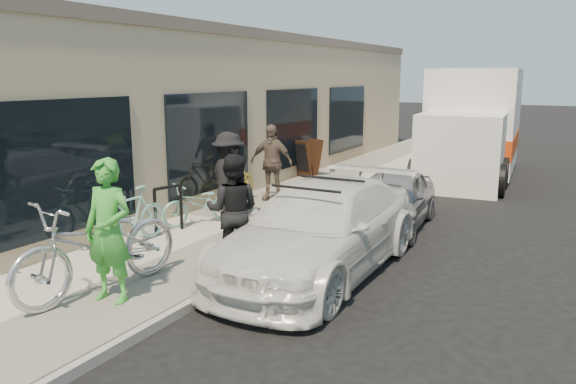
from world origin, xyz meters
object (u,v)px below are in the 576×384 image
at_px(bike_rack, 168,204).
at_px(sedan_white, 320,229).
at_px(sedan_silver, 392,199).
at_px(woman_rider, 109,231).
at_px(man_standing, 233,211).
at_px(moving_truck, 472,129).
at_px(bystander_a, 229,178).
at_px(tandem_bike, 99,245).
at_px(cruiser_bike_c, 237,183).
at_px(cruiser_bike_a, 131,217).
at_px(sandwich_board, 307,158).
at_px(bystander_b, 271,162).
at_px(cruiser_bike_b, 200,204).

height_order(bike_rack, sedan_white, sedan_white).
distance_m(sedan_white, sedan_silver, 3.14).
xyz_separation_m(woman_rider, man_standing, (0.62, 1.94, -0.07)).
height_order(sedan_silver, moving_truck, moving_truck).
bearing_deg(sedan_white, bystander_a, 152.28).
height_order(sedan_white, man_standing, man_standing).
relative_size(tandem_bike, cruiser_bike_c, 1.47).
xyz_separation_m(bike_rack, cruiser_bike_a, (-0.01, -0.96, -0.03)).
height_order(sandwich_board, tandem_bike, tandem_bike).
bearing_deg(sedan_silver, bystander_b, 165.43).
distance_m(man_standing, cruiser_bike_a, 2.19).
xyz_separation_m(bike_rack, moving_truck, (3.62, 10.14, 0.76)).
height_order(woman_rider, bystander_b, woman_rider).
bearing_deg(sedan_silver, moving_truck, 83.57).
bearing_deg(bike_rack, sedan_white, -4.68).
xyz_separation_m(cruiser_bike_a, cruiser_bike_c, (-0.12, 3.51, 0.01)).
relative_size(tandem_bike, cruiser_bike_a, 1.50).
xyz_separation_m(sandwich_board, cruiser_bike_c, (0.19, -3.96, -0.04)).
bearing_deg(tandem_bike, bike_rack, 121.89).
relative_size(man_standing, cruiser_bike_c, 1.01).
xyz_separation_m(sedan_white, bystander_b, (-3.01, 3.66, 0.34)).
bearing_deg(bystander_a, woman_rider, 135.24).
distance_m(cruiser_bike_a, bystander_b, 4.39).
relative_size(sedan_white, woman_rider, 2.58).
height_order(bike_rack, woman_rider, woman_rider).
height_order(man_standing, cruiser_bike_c, man_standing).
distance_m(sedan_silver, cruiser_bike_a, 5.15).
relative_size(sedan_white, cruiser_bike_b, 3.05).
bearing_deg(bystander_b, sedan_white, -57.80).
bearing_deg(sedan_white, woman_rider, -123.28).
distance_m(moving_truck, cruiser_bike_b, 10.03).
height_order(moving_truck, bystander_b, moving_truck).
distance_m(sandwich_board, bystander_b, 3.18).
relative_size(sedan_silver, cruiser_bike_b, 2.17).
bearing_deg(cruiser_bike_b, woman_rider, -44.08).
height_order(sedan_white, cruiser_bike_c, sedan_white).
bearing_deg(cruiser_bike_a, cruiser_bike_b, 84.30).
xyz_separation_m(sedan_silver, cruiser_bike_a, (-3.45, -3.83, 0.07)).
bearing_deg(sedan_silver, cruiser_bike_b, -152.18).
bearing_deg(moving_truck, bystander_b, -120.60).
distance_m(cruiser_bike_a, cruiser_bike_b, 1.73).
xyz_separation_m(man_standing, bystander_b, (-1.86, 4.39, 0.03)).
bearing_deg(cruiser_bike_b, bystander_a, 69.82).
distance_m(woman_rider, bystander_b, 6.45).
distance_m(bike_rack, sandwich_board, 6.51).
distance_m(man_standing, bystander_a, 2.66).
height_order(woman_rider, man_standing, woman_rider).
height_order(bike_rack, bystander_b, bystander_b).
relative_size(sedan_silver, bystander_b, 1.92).
bearing_deg(tandem_bike, sedan_silver, 77.31).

